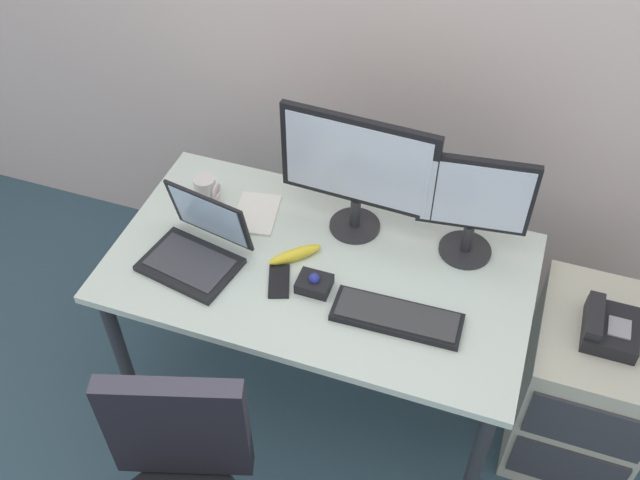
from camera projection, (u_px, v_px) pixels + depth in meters
ground_plane at (320, 386)px, 2.98m from camera, size 8.00×8.00×0.00m
desk at (320, 280)px, 2.51m from camera, size 1.42×0.79×0.74m
file_cabinet at (582, 387)px, 2.59m from camera, size 0.42×0.53×0.65m
desk_phone at (608, 328)px, 2.33m from camera, size 0.17×0.20×0.09m
monitor_main at (357, 168)px, 2.38m from camera, size 0.54×0.18×0.47m
monitor_side at (475, 203)px, 2.33m from camera, size 0.36×0.18×0.40m
keyboard at (397, 317)px, 2.28m from camera, size 0.41×0.15×0.03m
laptop at (197, 247)px, 2.43m from camera, size 0.35×0.32×0.24m
trackball_mouse at (314, 283)px, 2.36m from camera, size 0.11×0.09×0.07m
coffee_mug at (206, 189)px, 2.65m from camera, size 0.09×0.08×0.10m
paper_notepad at (256, 214)px, 2.61m from camera, size 0.18×0.23×0.01m
cell_phone at (279, 281)px, 2.39m from camera, size 0.11×0.16×0.01m
banana at (296, 254)px, 2.46m from camera, size 0.17×0.16×0.04m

